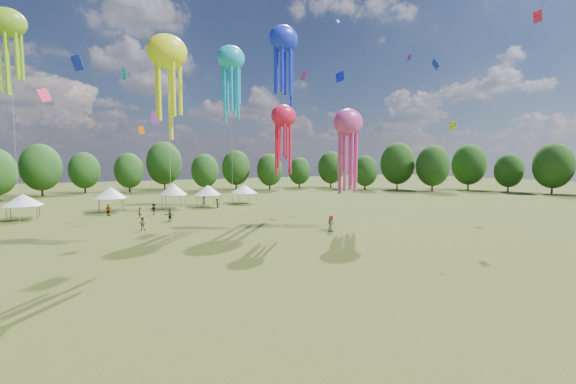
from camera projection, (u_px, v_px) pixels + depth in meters
ground at (505, 354)px, 16.16m from camera, size 300.00×300.00×0.00m
spectator_near at (142, 224)px, 44.36m from camera, size 0.90×0.78×1.57m
spectators_far at (191, 211)px, 55.32m from camera, size 22.79×34.57×1.91m
festival_tents at (158, 192)px, 63.10m from camera, size 39.63×8.50×4.34m
show_kites at (238, 72)px, 53.68m from camera, size 43.60×25.94×31.76m
treeline at (154, 170)px, 68.20m from camera, size 201.57×95.24×13.43m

